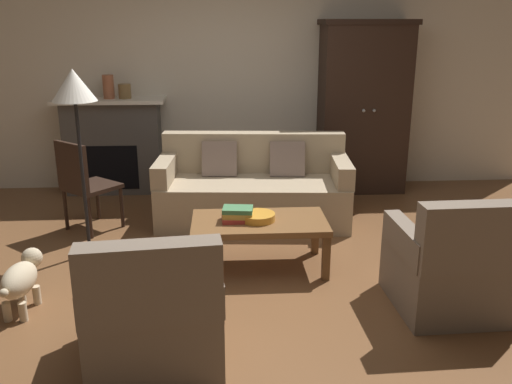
{
  "coord_description": "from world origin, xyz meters",
  "views": [
    {
      "loc": [
        -0.25,
        -4.11,
        1.96
      ],
      "look_at": [
        0.03,
        0.4,
        0.55
      ],
      "focal_mm": 38.24,
      "sensor_mm": 36.0,
      "label": 1
    }
  ],
  "objects_px": {
    "side_chair_wooden": "(83,181)",
    "floor_lamp": "(75,96)",
    "fireplace": "(113,145)",
    "coffee_table": "(259,226)",
    "couch": "(253,190)",
    "armoire": "(363,107)",
    "book_stack": "(237,214)",
    "armchair_near_left": "(154,316)",
    "mantel_vase_terracotta": "(108,87)",
    "armchair_near_right": "(453,268)",
    "mantel_vase_bronze": "(125,91)",
    "dog": "(21,278)",
    "fruit_bowl": "(258,217)"
  },
  "relations": [
    {
      "from": "fireplace",
      "to": "side_chair_wooden",
      "type": "relative_size",
      "value": 1.4
    },
    {
      "from": "couch",
      "to": "dog",
      "type": "relative_size",
      "value": 3.44
    },
    {
      "from": "armchair_near_left",
      "to": "side_chair_wooden",
      "type": "bearing_deg",
      "value": 112.43
    },
    {
      "from": "coffee_table",
      "to": "couch",
      "type": "bearing_deg",
      "value": 89.24
    },
    {
      "from": "fruit_bowl",
      "to": "side_chair_wooden",
      "type": "xyz_separation_m",
      "value": [
        -1.61,
        0.94,
        0.06
      ]
    },
    {
      "from": "armoire",
      "to": "side_chair_wooden",
      "type": "height_order",
      "value": "armoire"
    },
    {
      "from": "coffee_table",
      "to": "floor_lamp",
      "type": "relative_size",
      "value": 0.68
    },
    {
      "from": "mantel_vase_terracotta",
      "to": "book_stack",
      "type": "bearing_deg",
      "value": -57.92
    },
    {
      "from": "mantel_vase_bronze",
      "to": "dog",
      "type": "bearing_deg",
      "value": -96.35
    },
    {
      "from": "couch",
      "to": "coffee_table",
      "type": "distance_m",
      "value": 1.16
    },
    {
      "from": "book_stack",
      "to": "couch",
      "type": "bearing_deg",
      "value": 80.61
    },
    {
      "from": "fireplace",
      "to": "couch",
      "type": "relative_size",
      "value": 0.64
    },
    {
      "from": "mantel_vase_terracotta",
      "to": "dog",
      "type": "relative_size",
      "value": 0.47
    },
    {
      "from": "mantel_vase_terracotta",
      "to": "dog",
      "type": "distance_m",
      "value": 3.01
    },
    {
      "from": "mantel_vase_bronze",
      "to": "dog",
      "type": "distance_m",
      "value": 3.01
    },
    {
      "from": "book_stack",
      "to": "mantel_vase_bronze",
      "type": "relative_size",
      "value": 1.58
    },
    {
      "from": "coffee_table",
      "to": "book_stack",
      "type": "height_order",
      "value": "book_stack"
    },
    {
      "from": "side_chair_wooden",
      "to": "floor_lamp",
      "type": "bearing_deg",
      "value": -75.49
    },
    {
      "from": "book_stack",
      "to": "armchair_near_left",
      "type": "xyz_separation_m",
      "value": [
        -0.53,
        -1.29,
        -0.16
      ]
    },
    {
      "from": "floor_lamp",
      "to": "fireplace",
      "type": "bearing_deg",
      "value": 93.08
    },
    {
      "from": "fruit_bowl",
      "to": "mantel_vase_terracotta",
      "type": "relative_size",
      "value": 1.04
    },
    {
      "from": "armoire",
      "to": "book_stack",
      "type": "bearing_deg",
      "value": -125.4
    },
    {
      "from": "mantel_vase_terracotta",
      "to": "couch",
      "type": "bearing_deg",
      "value": -33.7
    },
    {
      "from": "couch",
      "to": "fireplace",
      "type": "bearing_deg",
      "value": 145.86
    },
    {
      "from": "fireplace",
      "to": "armchair_near_right",
      "type": "distance_m",
      "value": 4.19
    },
    {
      "from": "dog",
      "to": "floor_lamp",
      "type": "bearing_deg",
      "value": 76.33
    },
    {
      "from": "armchair_near_left",
      "to": "armoire",
      "type": "bearing_deg",
      "value": 59.06
    },
    {
      "from": "armoire",
      "to": "fruit_bowl",
      "type": "xyz_separation_m",
      "value": [
        -1.38,
        -2.18,
        -0.55
      ]
    },
    {
      "from": "book_stack",
      "to": "mantel_vase_bronze",
      "type": "xyz_separation_m",
      "value": [
        -1.22,
        2.24,
        0.73
      ]
    },
    {
      "from": "couch",
      "to": "side_chair_wooden",
      "type": "bearing_deg",
      "value": -172.11
    },
    {
      "from": "coffee_table",
      "to": "mantel_vase_terracotta",
      "type": "distance_m",
      "value": 2.87
    },
    {
      "from": "book_stack",
      "to": "armchair_near_right",
      "type": "distance_m",
      "value": 1.68
    },
    {
      "from": "coffee_table",
      "to": "armchair_near_left",
      "type": "bearing_deg",
      "value": -118.61
    },
    {
      "from": "mantel_vase_bronze",
      "to": "book_stack",
      "type": "bearing_deg",
      "value": -61.35
    },
    {
      "from": "couch",
      "to": "coffee_table",
      "type": "relative_size",
      "value": 1.79
    },
    {
      "from": "mantel_vase_terracotta",
      "to": "armchair_near_right",
      "type": "bearing_deg",
      "value": -46.06
    },
    {
      "from": "armoire",
      "to": "mantel_vase_bronze",
      "type": "xyz_separation_m",
      "value": [
        -2.77,
        0.06,
        0.2
      ]
    },
    {
      "from": "side_chair_wooden",
      "to": "floor_lamp",
      "type": "xyz_separation_m",
      "value": [
        0.15,
        -0.57,
        0.87
      ]
    },
    {
      "from": "couch",
      "to": "coffee_table",
      "type": "height_order",
      "value": "couch"
    },
    {
      "from": "armchair_near_right",
      "to": "fruit_bowl",
      "type": "bearing_deg",
      "value": 149.95
    },
    {
      "from": "mantel_vase_bronze",
      "to": "armchair_near_left",
      "type": "relative_size",
      "value": 0.19
    },
    {
      "from": "armoire",
      "to": "fruit_bowl",
      "type": "distance_m",
      "value": 2.63
    },
    {
      "from": "fruit_bowl",
      "to": "mantel_vase_bronze",
      "type": "height_order",
      "value": "mantel_vase_bronze"
    },
    {
      "from": "fruit_bowl",
      "to": "armchair_near_left",
      "type": "distance_m",
      "value": 1.47
    },
    {
      "from": "fruit_bowl",
      "to": "floor_lamp",
      "type": "height_order",
      "value": "floor_lamp"
    },
    {
      "from": "armoire",
      "to": "coffee_table",
      "type": "bearing_deg",
      "value": -122.28
    },
    {
      "from": "mantel_vase_bronze",
      "to": "dog",
      "type": "relative_size",
      "value": 0.29
    },
    {
      "from": "armoire",
      "to": "side_chair_wooden",
      "type": "bearing_deg",
      "value": -157.64
    },
    {
      "from": "side_chair_wooden",
      "to": "dog",
      "type": "height_order",
      "value": "side_chair_wooden"
    },
    {
      "from": "fireplace",
      "to": "coffee_table",
      "type": "distance_m",
      "value": 2.75
    }
  ]
}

